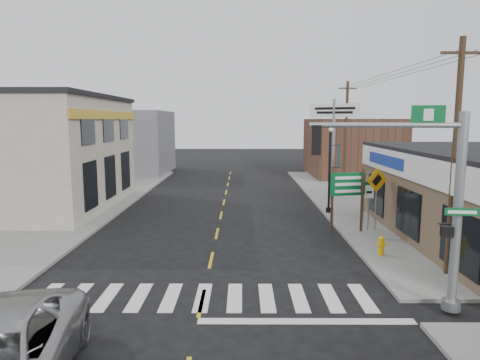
{
  "coord_description": "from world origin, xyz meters",
  "views": [
    {
      "loc": [
        1.23,
        -12.31,
        5.5
      ],
      "look_at": [
        1.13,
        6.88,
        2.8
      ],
      "focal_mm": 32.0,
      "sensor_mm": 36.0,
      "label": 1
    }
  ],
  "objects_px": {
    "traffic_signal_pole": "(434,191)",
    "guide_sign": "(348,191)",
    "fire_hydrant": "(381,245)",
    "lamp_post": "(331,164)",
    "dance_center_sign": "(334,125)",
    "utility_pole_far": "(346,134)",
    "utility_pole_near": "(455,156)"
  },
  "relations": [
    {
      "from": "guide_sign",
      "to": "dance_center_sign",
      "type": "relative_size",
      "value": 0.46
    },
    {
      "from": "traffic_signal_pole",
      "to": "utility_pole_far",
      "type": "distance_m",
      "value": 22.78
    },
    {
      "from": "fire_hydrant",
      "to": "utility_pole_near",
      "type": "height_order",
      "value": "utility_pole_near"
    },
    {
      "from": "guide_sign",
      "to": "dance_center_sign",
      "type": "height_order",
      "value": "dance_center_sign"
    },
    {
      "from": "guide_sign",
      "to": "lamp_post",
      "type": "distance_m",
      "value": 4.42
    },
    {
      "from": "traffic_signal_pole",
      "to": "dance_center_sign",
      "type": "bearing_deg",
      "value": 95.25
    },
    {
      "from": "fire_hydrant",
      "to": "utility_pole_far",
      "type": "xyz_separation_m",
      "value": [
        2.7,
        17.58,
        3.87
      ]
    },
    {
      "from": "traffic_signal_pole",
      "to": "utility_pole_far",
      "type": "height_order",
      "value": "utility_pole_far"
    },
    {
      "from": "traffic_signal_pole",
      "to": "utility_pole_near",
      "type": "distance_m",
      "value": 3.59
    },
    {
      "from": "traffic_signal_pole",
      "to": "dance_center_sign",
      "type": "xyz_separation_m",
      "value": [
        0.53,
        15.72,
        1.61
      ]
    },
    {
      "from": "utility_pole_near",
      "to": "lamp_post",
      "type": "bearing_deg",
      "value": 100.76
    },
    {
      "from": "traffic_signal_pole",
      "to": "utility_pole_far",
      "type": "bearing_deg",
      "value": 89.64
    },
    {
      "from": "guide_sign",
      "to": "lamp_post",
      "type": "relative_size",
      "value": 0.63
    },
    {
      "from": "fire_hydrant",
      "to": "dance_center_sign",
      "type": "height_order",
      "value": "dance_center_sign"
    },
    {
      "from": "lamp_post",
      "to": "utility_pole_near",
      "type": "relative_size",
      "value": 0.61
    },
    {
      "from": "traffic_signal_pole",
      "to": "lamp_post",
      "type": "relative_size",
      "value": 1.17
    },
    {
      "from": "fire_hydrant",
      "to": "lamp_post",
      "type": "bearing_deg",
      "value": 93.18
    },
    {
      "from": "lamp_post",
      "to": "dance_center_sign",
      "type": "relative_size",
      "value": 0.74
    },
    {
      "from": "traffic_signal_pole",
      "to": "dance_center_sign",
      "type": "distance_m",
      "value": 15.81
    },
    {
      "from": "dance_center_sign",
      "to": "guide_sign",
      "type": "bearing_deg",
      "value": -72.5
    },
    {
      "from": "lamp_post",
      "to": "fire_hydrant",
      "type": "bearing_deg",
      "value": -82.51
    },
    {
      "from": "lamp_post",
      "to": "utility_pole_far",
      "type": "relative_size",
      "value": 0.59
    },
    {
      "from": "guide_sign",
      "to": "utility_pole_near",
      "type": "relative_size",
      "value": 0.38
    },
    {
      "from": "lamp_post",
      "to": "traffic_signal_pole",
      "type": "bearing_deg",
      "value": -85.01
    },
    {
      "from": "traffic_signal_pole",
      "to": "guide_sign",
      "type": "height_order",
      "value": "traffic_signal_pole"
    },
    {
      "from": "utility_pole_near",
      "to": "dance_center_sign",
      "type": "bearing_deg",
      "value": 95.29
    },
    {
      "from": "fire_hydrant",
      "to": "lamp_post",
      "type": "xyz_separation_m",
      "value": [
        -0.44,
        8.0,
        2.45
      ]
    },
    {
      "from": "guide_sign",
      "to": "utility_pole_near",
      "type": "distance_m",
      "value": 6.49
    },
    {
      "from": "traffic_signal_pole",
      "to": "lamp_post",
      "type": "height_order",
      "value": "traffic_signal_pole"
    },
    {
      "from": "traffic_signal_pole",
      "to": "guide_sign",
      "type": "bearing_deg",
      "value": 98.6
    },
    {
      "from": "utility_pole_near",
      "to": "utility_pole_far",
      "type": "xyz_separation_m",
      "value": [
        1.03,
        19.64,
        0.14
      ]
    },
    {
      "from": "dance_center_sign",
      "to": "utility_pole_far",
      "type": "distance_m",
      "value": 7.32
    }
  ]
}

